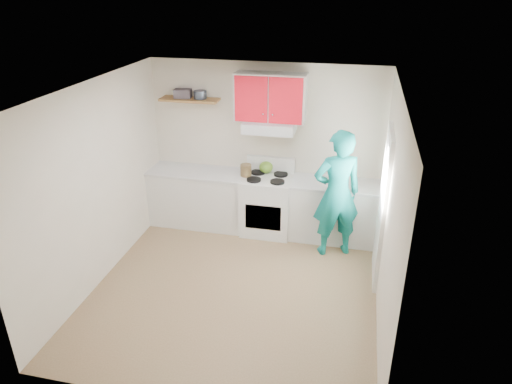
% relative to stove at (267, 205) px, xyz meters
% --- Properties ---
extents(floor, '(3.80, 3.80, 0.00)m').
position_rel_stove_xyz_m(floor, '(-0.10, -1.57, -0.46)').
color(floor, brown).
rests_on(floor, ground).
extents(ceiling, '(3.60, 3.80, 0.04)m').
position_rel_stove_xyz_m(ceiling, '(-0.10, -1.57, 2.14)').
color(ceiling, white).
rests_on(ceiling, floor).
extents(back_wall, '(3.60, 0.04, 2.60)m').
position_rel_stove_xyz_m(back_wall, '(-0.10, 0.32, 0.84)').
color(back_wall, beige).
rests_on(back_wall, floor).
extents(front_wall, '(3.60, 0.04, 2.60)m').
position_rel_stove_xyz_m(front_wall, '(-0.10, -3.47, 0.84)').
color(front_wall, beige).
rests_on(front_wall, floor).
extents(left_wall, '(0.04, 3.80, 2.60)m').
position_rel_stove_xyz_m(left_wall, '(-1.90, -1.57, 0.84)').
color(left_wall, beige).
rests_on(left_wall, floor).
extents(right_wall, '(0.04, 3.80, 2.60)m').
position_rel_stove_xyz_m(right_wall, '(1.70, -1.57, 0.84)').
color(right_wall, beige).
rests_on(right_wall, floor).
extents(door, '(0.05, 0.85, 2.05)m').
position_rel_stove_xyz_m(door, '(1.68, -0.88, 0.56)').
color(door, white).
rests_on(door, floor).
extents(door_glass, '(0.01, 0.55, 0.95)m').
position_rel_stove_xyz_m(door_glass, '(1.65, -0.88, 0.99)').
color(door_glass, white).
rests_on(door_glass, door).
extents(counter_left, '(1.52, 0.60, 0.90)m').
position_rel_stove_xyz_m(counter_left, '(-1.14, 0.02, -0.01)').
color(counter_left, silver).
rests_on(counter_left, floor).
extents(counter_right, '(1.32, 0.60, 0.90)m').
position_rel_stove_xyz_m(counter_right, '(1.04, 0.02, -0.01)').
color(counter_right, silver).
rests_on(counter_right, floor).
extents(stove, '(0.76, 0.65, 0.92)m').
position_rel_stove_xyz_m(stove, '(0.00, 0.00, 0.00)').
color(stove, white).
rests_on(stove, floor).
extents(range_hood, '(0.76, 0.44, 0.15)m').
position_rel_stove_xyz_m(range_hood, '(0.00, 0.10, 1.24)').
color(range_hood, silver).
rests_on(range_hood, back_wall).
extents(upper_cabinets, '(1.02, 0.33, 0.70)m').
position_rel_stove_xyz_m(upper_cabinets, '(0.00, 0.16, 1.66)').
color(upper_cabinets, red).
rests_on(upper_cabinets, back_wall).
extents(shelf, '(0.90, 0.30, 0.04)m').
position_rel_stove_xyz_m(shelf, '(-1.25, 0.18, 1.56)').
color(shelf, brown).
rests_on(shelf, back_wall).
extents(books, '(0.27, 0.21, 0.13)m').
position_rel_stove_xyz_m(books, '(-1.36, 0.19, 1.64)').
color(books, '#463E45').
rests_on(books, shelf).
extents(tin, '(0.23, 0.23, 0.12)m').
position_rel_stove_xyz_m(tin, '(-1.09, 0.20, 1.64)').
color(tin, '#333D4C').
rests_on(tin, shelf).
extents(kettle, '(0.23, 0.23, 0.18)m').
position_rel_stove_xyz_m(kettle, '(-0.06, 0.20, 0.55)').
color(kettle, '#5D8A26').
rests_on(kettle, stove).
extents(crock, '(0.19, 0.19, 0.20)m').
position_rel_stove_xyz_m(crock, '(-0.34, 0.01, 0.54)').
color(crock, '#4F3D22').
rests_on(crock, counter_left).
extents(cutting_board, '(0.29, 0.21, 0.02)m').
position_rel_stove_xyz_m(cutting_board, '(0.85, -0.04, 0.45)').
color(cutting_board, olive).
rests_on(cutting_board, counter_right).
extents(silicone_mat, '(0.31, 0.26, 0.01)m').
position_rel_stove_xyz_m(silicone_mat, '(1.53, 0.05, 0.44)').
color(silicone_mat, red).
rests_on(silicone_mat, counter_right).
extents(person, '(0.80, 0.67, 1.88)m').
position_rel_stove_xyz_m(person, '(1.07, -0.41, 0.48)').
color(person, '#0D7C77').
rests_on(person, floor).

